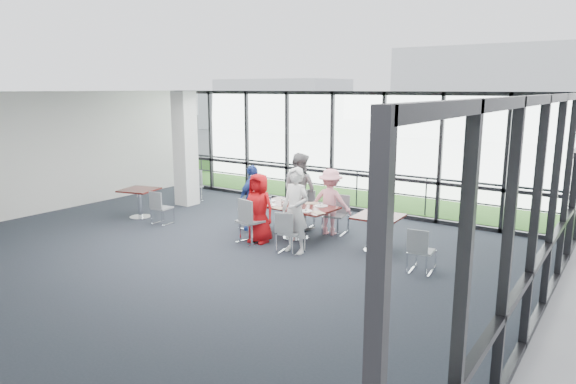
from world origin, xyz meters
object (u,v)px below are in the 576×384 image
Objects in this scene: diner_far_right at (330,202)px; diner_near_right at (295,210)px; chair_spare_lb at (193,187)px; structural_column at (185,149)px; main_table at (296,212)px; chair_main_nr at (291,233)px; side_table_right at (378,221)px; chair_spare_la at (162,208)px; chair_spare_r at (422,251)px; chair_main_fr at (336,216)px; side_table_left at (139,194)px; diner_end at (254,198)px; chair_main_fl at (303,210)px; chair_main_end at (252,209)px; diner_far_left at (299,191)px; chair_main_nl at (250,221)px; diner_near_left at (259,208)px.

diner_near_right is at bearing 82.85° from diner_far_right.
diner_far_right is 5.05m from chair_spare_lb.
structural_column reaches higher than chair_spare_lb.
chair_main_nr is at bearing -58.91° from main_table.
side_table_right is at bearing -7.84° from structural_column.
structural_column is 2.51m from chair_spare_la.
chair_spare_r is at bearing -30.46° from side_table_right.
diner_far_right is 0.34m from chair_main_fr.
side_table_right is (1.89, 0.19, 0.03)m from main_table.
side_table_right is at bearing 8.46° from side_table_left.
chair_main_fl is at bearing 143.24° from diner_end.
diner_near_right is 2.01× the size of chair_main_fr.
diner_far_right is 1.85× the size of chair_spare_r.
chair_spare_la is (-5.25, -1.04, -0.24)m from side_table_right.
chair_spare_lb is at bearing 158.50° from chair_spare_r.
structural_column reaches higher than chair_main_end.
chair_main_end is at bearing 44.49° from diner_far_left.
diner_far_right is 1.90m from chair_main_end.
diner_far_left reaches higher than diner_end.
chair_main_fr is 1.08× the size of chair_spare_la.
diner_far_right is at bearing 147.20° from chair_spare_r.
diner_end is at bearing 140.13° from chair_main_nr.
chair_main_nl is (-1.05, -1.59, -0.27)m from diner_far_right.
side_table_right is at bearing 145.62° from chair_main_fr.
chair_main_nl reaches higher than main_table.
chair_main_nl is 1.73m from chair_main_fl.
diner_far_right is at bearing 165.56° from chair_main_fl.
diner_near_right reaches higher than chair_main_end.
diner_far_right reaches higher than chair_main_nr.
side_table_right is 1.39m from chair_spare_r.
side_table_left is at bearing -167.21° from main_table.
diner_near_left is at bearing 155.70° from chair_main_nr.
diner_far_left is 1.99× the size of chair_spare_lb.
side_table_right is 1.53m from diner_far_right.
diner_far_left reaches higher than chair_main_nr.
diner_far_right is at bearing 52.49° from diner_near_left.
diner_end reaches higher than side_table_left.
chair_main_nl is 1.17× the size of chair_main_nr.
diner_end is at bearing 13.13° from side_table_left.
chair_main_nl is at bearing -157.09° from side_table_right.
side_table_left is 5.00m from diner_far_right.
chair_main_nl is (-0.60, -0.86, -0.13)m from main_table.
chair_spare_r reaches higher than side_table_right.
chair_main_nl reaches higher than chair_spare_r.
chair_spare_la is at bearing 123.04° from chair_spare_lb.
structural_column is at bearing 172.16° from side_table_right.
chair_main_fr is (0.93, -0.05, 0.00)m from chair_main_fl.
diner_far_right is at bearing 159.44° from side_table_right.
chair_main_nr is 0.92× the size of chair_spare_lb.
structural_column is at bearing -14.25° from diner_far_right.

